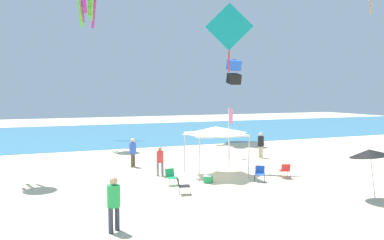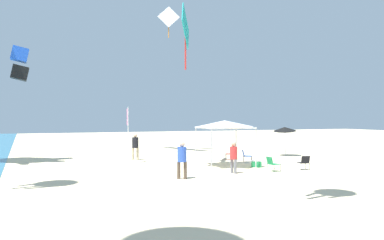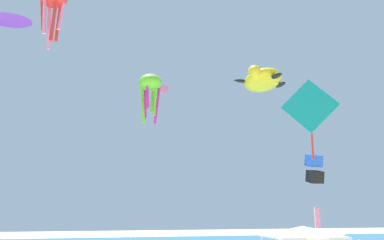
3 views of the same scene
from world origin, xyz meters
TOP-DOWN VIEW (x-y plane):
  - ground at (0.00, 0.00)m, footprint 120.00×120.00m
  - ocean_strip at (0.00, 29.45)m, footprint 120.00×26.00m
  - canopy_tent at (2.66, 3.99)m, footprint 3.18×3.11m
  - beach_umbrella at (6.66, -3.29)m, footprint 1.77×1.76m
  - folding_chair_facing_ocean at (4.15, 1.63)m, footprint 0.78×0.81m
  - folding_chair_right_of_tent at (-0.50, 2.67)m, footprint 0.58×0.66m
  - folding_chair_near_cooler at (-0.68, 0.64)m, footprint 0.72×0.64m
  - folding_chair_left_of_tent at (5.88, 1.80)m, footprint 0.70×0.77m
  - cooler_box at (1.51, 2.45)m, footprint 0.69×0.74m
  - banner_flag at (6.27, 9.15)m, footprint 0.36×0.06m
  - person_watching_sky at (-4.56, -3.06)m, footprint 0.45×0.45m
  - person_near_umbrella at (-0.33, 5.01)m, footprint 0.44×0.40m
  - person_kite_handler at (-1.10, 8.27)m, footprint 0.44×0.44m
  - person_far_stroller at (8.30, 8.13)m, footprint 0.44×0.50m
  - kite_diamond_teal at (4.47, 5.86)m, footprint 2.64×1.53m
  - kite_box_blue at (10.09, 15.60)m, footprint 1.02×1.19m

SIDE VIEW (x-z plane):
  - ground at x=0.00m, z-range -0.10..0.00m
  - ocean_strip at x=0.00m, z-range 0.00..0.02m
  - cooler_box at x=1.51m, z-range 0.00..0.40m
  - folding_chair_facing_ocean at x=4.15m, z-range 0.06..0.88m
  - folding_chair_right_of_tent at x=-0.50m, z-range 0.06..0.88m
  - folding_chair_near_cooler at x=-0.68m, z-range 0.06..0.88m
  - folding_chair_left_of_tent at x=5.88m, z-range 0.06..0.88m
  - person_near_umbrella at x=-0.33m, z-range 0.15..1.82m
  - person_kite_handler at x=-1.10m, z-range 0.16..1.99m
  - person_far_stroller at x=8.30m, z-range 0.16..2.02m
  - person_watching_sky at x=-4.56m, z-range 0.16..2.06m
  - beach_umbrella at x=6.66m, z-range 0.88..3.29m
  - banner_flag at x=6.27m, z-range 0.37..4.05m
  - canopy_tent at x=2.66m, z-range 1.14..3.94m
  - kite_box_blue at x=10.09m, z-range 5.43..7.76m
  - kite_diamond_teal at x=4.47m, z-range 6.51..10.80m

